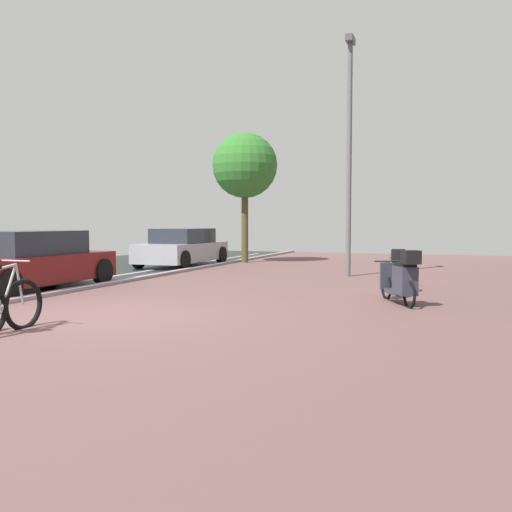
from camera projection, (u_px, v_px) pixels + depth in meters
name	position (u px, v px, depth m)	size (l,w,h in m)	color
ground	(172.00, 323.00, 8.34)	(21.00, 40.00, 0.13)	black
bicycle_foreground	(0.00, 304.00, 7.45)	(0.66, 1.44, 1.12)	black
scooter_near	(399.00, 271.00, 12.10)	(0.52, 1.64, 0.97)	black
scooter_mid	(402.00, 279.00, 10.01)	(0.94, 1.55, 1.05)	black
parked_car_near	(30.00, 262.00, 12.29)	(1.85, 4.09, 1.33)	maroon
parked_car_far	(183.00, 248.00, 19.24)	(1.88, 4.06, 1.31)	#A7A6AF
lamp_post	(349.00, 146.00, 15.20)	(0.20, 0.52, 6.64)	slate
street_tree	(245.00, 166.00, 20.61)	(2.46, 2.46, 4.91)	brown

